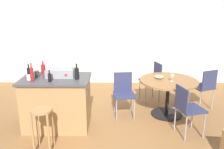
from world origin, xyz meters
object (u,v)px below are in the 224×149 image
(folding_chair_near, at_px, (187,107))
(serving_bowl, at_px, (159,77))
(folding_chair_right, at_px, (124,91))
(bottle_2, at_px, (32,74))
(bottle_3, at_px, (29,72))
(wine_glass, at_px, (172,76))
(folding_chair_far, at_px, (204,86))
(dining_table, at_px, (168,88))
(cup_0, at_px, (37,74))
(bottle_0, at_px, (43,69))
(wooden_stool, at_px, (42,121))
(bottle_1, at_px, (77,73))
(folding_chair_left, at_px, (153,78))
(toolbox, at_px, (60,73))
(bottle_4, at_px, (50,77))
(cup_1, at_px, (29,77))
(kitchen_island, at_px, (57,102))

(folding_chair_near, height_order, serving_bowl, folding_chair_near)
(folding_chair_right, distance_m, bottle_2, 1.75)
(bottle_3, bearing_deg, wine_glass, 8.61)
(folding_chair_far, height_order, folding_chair_right, folding_chair_far)
(bottle_2, relative_size, serving_bowl, 1.77)
(dining_table, height_order, cup_0, cup_0)
(folding_chair_far, relative_size, bottle_0, 3.76)
(wooden_stool, bearing_deg, serving_bowl, 34.14)
(bottle_1, relative_size, serving_bowl, 1.50)
(folding_chair_left, relative_size, bottle_2, 2.72)
(folding_chair_near, distance_m, toolbox, 2.22)
(bottle_1, distance_m, wine_glass, 1.80)
(bottle_4, relative_size, wine_glass, 1.37)
(folding_chair_far, bearing_deg, bottle_2, -163.41)
(bottle_1, height_order, serving_bowl, bottle_1)
(bottle_0, distance_m, bottle_2, 0.48)
(folding_chair_right, height_order, bottle_1, bottle_1)
(bottle_2, height_order, serving_bowl, bottle_2)
(dining_table, distance_m, toolbox, 2.08)
(folding_chair_left, xyz_separation_m, bottle_3, (-2.35, -1.27, 0.50))
(folding_chair_left, relative_size, wine_glass, 6.04)
(bottle_3, distance_m, bottle_4, 0.47)
(bottle_1, distance_m, bottle_2, 0.72)
(folding_chair_left, xyz_separation_m, cup_1, (-2.31, -1.39, 0.45))
(serving_bowl, bearing_deg, cup_1, -163.28)
(folding_chair_near, xyz_separation_m, folding_chair_right, (-1.01, 0.74, -0.01))
(wooden_stool, distance_m, folding_chair_far, 3.28)
(dining_table, relative_size, folding_chair_near, 1.28)
(bottle_2, bearing_deg, folding_chair_right, 23.35)
(wooden_stool, bearing_deg, bottle_0, 102.78)
(bottle_0, height_order, serving_bowl, bottle_0)
(wooden_stool, bearing_deg, folding_chair_near, 11.24)
(folding_chair_far, distance_m, folding_chair_right, 1.70)
(kitchen_island, height_order, bottle_2, bottle_2)
(kitchen_island, distance_m, folding_chair_left, 2.28)
(bottle_1, bearing_deg, toolbox, 156.62)
(folding_chair_right, relative_size, serving_bowl, 4.77)
(bottle_3, relative_size, bottle_4, 1.22)
(folding_chair_far, distance_m, bottle_0, 3.23)
(bottle_2, relative_size, bottle_4, 1.62)
(cup_1, bearing_deg, bottle_3, 107.32)
(cup_1, bearing_deg, bottle_4, -14.53)
(folding_chair_far, height_order, cup_0, cup_0)
(kitchen_island, distance_m, bottle_2, 0.70)
(bottle_0, distance_m, wine_glass, 2.40)
(folding_chair_far, xyz_separation_m, bottle_3, (-3.33, -0.73, 0.49))
(cup_0, bearing_deg, dining_table, 9.75)
(kitchen_island, distance_m, bottle_4, 0.58)
(folding_chair_right, bearing_deg, toolbox, -161.01)
(wooden_stool, height_order, dining_table, dining_table)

